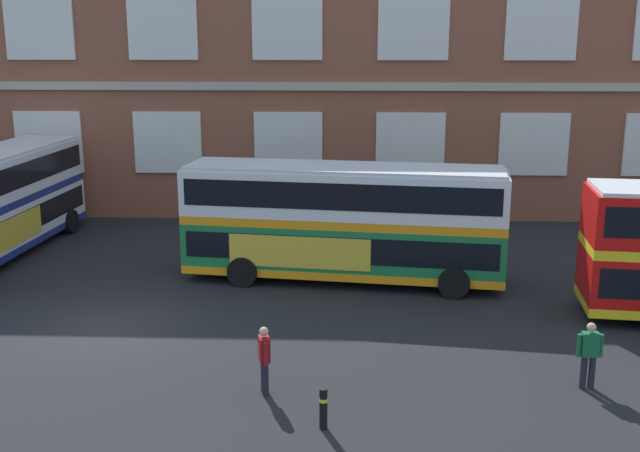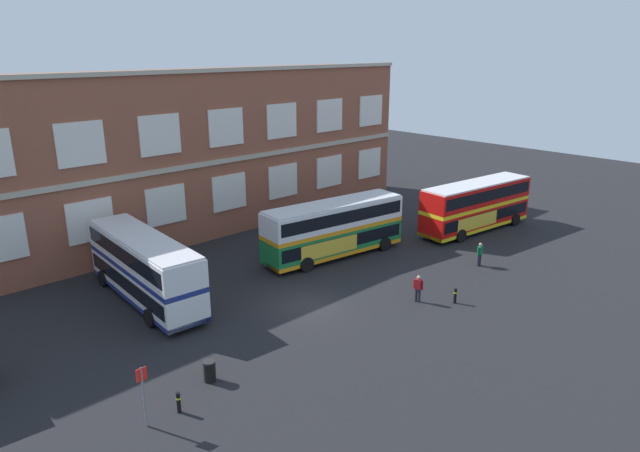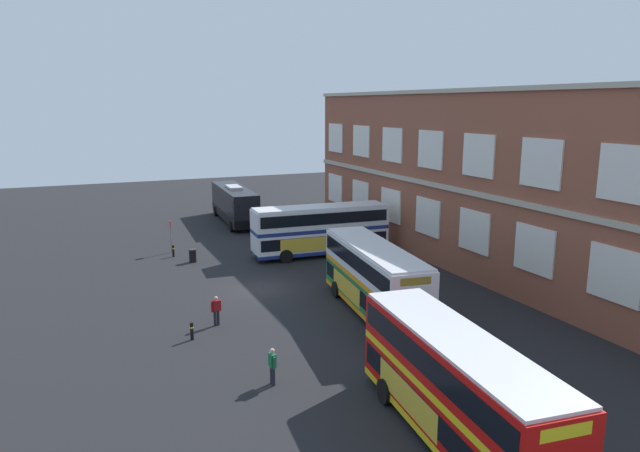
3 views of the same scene
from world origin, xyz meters
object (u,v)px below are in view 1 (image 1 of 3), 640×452
at_px(double_decker_middle, 344,221).
at_px(waiting_passenger, 264,357).
at_px(second_passenger, 589,353).
at_px(safety_bollard_west, 323,408).

height_order(double_decker_middle, waiting_passenger, double_decker_middle).
bearing_deg(waiting_passenger, double_decker_middle, 78.72).
height_order(second_passenger, safety_bollard_west, second_passenger).
xyz_separation_m(second_passenger, safety_bollard_west, (-6.36, -2.25, -0.44)).
bearing_deg(waiting_passenger, second_passenger, 4.30).
xyz_separation_m(double_decker_middle, second_passenger, (6.05, -8.36, -1.22)).
xyz_separation_m(double_decker_middle, waiting_passenger, (-1.79, -8.95, -1.22)).
bearing_deg(safety_bollard_west, waiting_passenger, 131.45).
bearing_deg(safety_bollard_west, second_passenger, 19.51).
height_order(waiting_passenger, safety_bollard_west, waiting_passenger).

